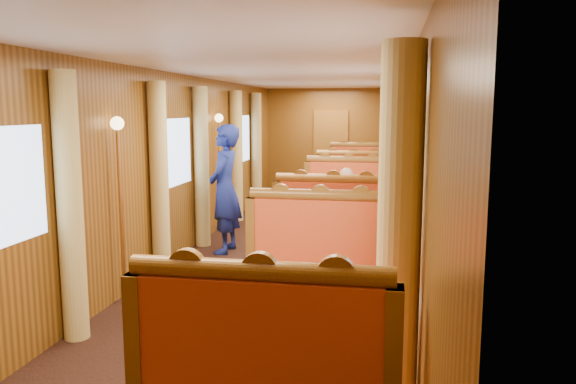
% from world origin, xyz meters
% --- Properties ---
extents(floor, '(3.00, 12.00, 0.01)m').
position_xyz_m(floor, '(0.00, 0.00, 0.00)').
color(floor, black).
rests_on(floor, ground).
extents(ceiling, '(3.00, 12.00, 0.01)m').
position_xyz_m(ceiling, '(0.00, 0.00, 2.50)').
color(ceiling, silver).
rests_on(ceiling, wall_left).
extents(wall_far, '(3.00, 0.01, 2.50)m').
position_xyz_m(wall_far, '(0.00, 6.00, 1.25)').
color(wall_far, brown).
rests_on(wall_far, floor).
extents(wall_left, '(0.01, 12.00, 2.50)m').
position_xyz_m(wall_left, '(-1.50, 0.00, 1.25)').
color(wall_left, brown).
rests_on(wall_left, floor).
extents(wall_right, '(0.01, 12.00, 2.50)m').
position_xyz_m(wall_right, '(1.50, 0.00, 1.25)').
color(wall_right, brown).
rests_on(wall_right, floor).
extents(doorway_far, '(0.80, 0.04, 2.00)m').
position_xyz_m(doorway_far, '(0.00, 5.97, 1.00)').
color(doorway_far, '#8C5D20').
rests_on(doorway_far, floor).
extents(table_near, '(1.05, 0.72, 0.75)m').
position_xyz_m(table_near, '(0.75, -3.50, 0.38)').
color(table_near, white).
rests_on(table_near, floor).
extents(banquette_near_aft, '(1.30, 0.55, 1.34)m').
position_xyz_m(banquette_near_aft, '(0.75, -2.49, 0.42)').
color(banquette_near_aft, red).
rests_on(banquette_near_aft, floor).
extents(table_mid, '(1.05, 0.72, 0.75)m').
position_xyz_m(table_mid, '(0.75, 0.00, 0.38)').
color(table_mid, white).
rests_on(table_mid, floor).
extents(banquette_mid_fwd, '(1.30, 0.55, 1.34)m').
position_xyz_m(banquette_mid_fwd, '(0.75, -1.01, 0.42)').
color(banquette_mid_fwd, red).
rests_on(banquette_mid_fwd, floor).
extents(banquette_mid_aft, '(1.30, 0.55, 1.34)m').
position_xyz_m(banquette_mid_aft, '(0.75, 1.01, 0.42)').
color(banquette_mid_aft, red).
rests_on(banquette_mid_aft, floor).
extents(table_far, '(1.05, 0.72, 0.75)m').
position_xyz_m(table_far, '(0.75, 3.50, 0.38)').
color(table_far, white).
rests_on(table_far, floor).
extents(banquette_far_fwd, '(1.30, 0.55, 1.34)m').
position_xyz_m(banquette_far_fwd, '(0.75, 2.49, 0.42)').
color(banquette_far_fwd, red).
rests_on(banquette_far_fwd, floor).
extents(banquette_far_aft, '(1.30, 0.55, 1.34)m').
position_xyz_m(banquette_far_aft, '(0.75, 4.51, 0.42)').
color(banquette_far_aft, red).
rests_on(banquette_far_aft, floor).
extents(tea_tray, '(0.39, 0.33, 0.01)m').
position_xyz_m(tea_tray, '(0.63, -3.56, 0.76)').
color(tea_tray, silver).
rests_on(tea_tray, table_near).
extents(teapot_left, '(0.18, 0.15, 0.14)m').
position_xyz_m(teapot_left, '(0.54, -3.61, 0.82)').
color(teapot_left, silver).
rests_on(teapot_left, tea_tray).
extents(teapot_right, '(0.16, 0.14, 0.11)m').
position_xyz_m(teapot_right, '(0.77, -3.58, 0.81)').
color(teapot_right, silver).
rests_on(teapot_right, tea_tray).
extents(teapot_back, '(0.16, 0.12, 0.13)m').
position_xyz_m(teapot_back, '(0.63, -3.43, 0.81)').
color(teapot_back, silver).
rests_on(teapot_back, tea_tray).
extents(fruit_plate, '(0.20, 0.20, 0.05)m').
position_xyz_m(fruit_plate, '(1.02, -3.62, 0.77)').
color(fruit_plate, white).
rests_on(fruit_plate, table_near).
extents(cup_inboard, '(0.08, 0.08, 0.26)m').
position_xyz_m(cup_inboard, '(0.40, -3.42, 0.86)').
color(cup_inboard, white).
rests_on(cup_inboard, table_near).
extents(cup_outboard, '(0.08, 0.08, 0.26)m').
position_xyz_m(cup_outboard, '(0.41, -3.30, 0.86)').
color(cup_outboard, white).
rests_on(cup_outboard, table_near).
extents(rose_vase_mid, '(0.06, 0.06, 0.36)m').
position_xyz_m(rose_vase_mid, '(0.77, 0.00, 0.93)').
color(rose_vase_mid, silver).
rests_on(rose_vase_mid, table_mid).
extents(rose_vase_far, '(0.06, 0.06, 0.36)m').
position_xyz_m(rose_vase_far, '(0.74, 3.51, 0.93)').
color(rose_vase_far, silver).
rests_on(rose_vase_far, table_far).
extents(curtain_left_near_b, '(0.22, 0.22, 2.35)m').
position_xyz_m(curtain_left_near_b, '(-1.38, -2.72, 1.18)').
color(curtain_left_near_b, '#DAC570').
rests_on(curtain_left_near_b, floor).
extents(window_right_near, '(0.01, 1.20, 0.90)m').
position_xyz_m(window_right_near, '(1.49, -3.50, 1.45)').
color(window_right_near, '#92ADD2').
rests_on(window_right_near, wall_right).
extents(curtain_right_near_a, '(0.22, 0.22, 2.35)m').
position_xyz_m(curtain_right_near_a, '(1.38, -4.28, 1.18)').
color(curtain_right_near_a, '#DAC570').
rests_on(curtain_right_near_a, floor).
extents(curtain_right_near_b, '(0.22, 0.22, 2.35)m').
position_xyz_m(curtain_right_near_b, '(1.38, -2.72, 1.18)').
color(curtain_right_near_b, '#DAC570').
rests_on(curtain_right_near_b, floor).
extents(window_left_mid, '(0.01, 1.20, 0.90)m').
position_xyz_m(window_left_mid, '(-1.49, 0.00, 1.45)').
color(window_left_mid, '#92ADD2').
rests_on(window_left_mid, wall_left).
extents(curtain_left_mid_a, '(0.22, 0.22, 2.35)m').
position_xyz_m(curtain_left_mid_a, '(-1.38, -0.78, 1.18)').
color(curtain_left_mid_a, '#DAC570').
rests_on(curtain_left_mid_a, floor).
extents(curtain_left_mid_b, '(0.22, 0.22, 2.35)m').
position_xyz_m(curtain_left_mid_b, '(-1.38, 0.78, 1.18)').
color(curtain_left_mid_b, '#DAC570').
rests_on(curtain_left_mid_b, floor).
extents(window_right_mid, '(0.01, 1.20, 0.90)m').
position_xyz_m(window_right_mid, '(1.49, 0.00, 1.45)').
color(window_right_mid, '#92ADD2').
rests_on(window_right_mid, wall_right).
extents(curtain_right_mid_a, '(0.22, 0.22, 2.35)m').
position_xyz_m(curtain_right_mid_a, '(1.38, -0.78, 1.18)').
color(curtain_right_mid_a, '#DAC570').
rests_on(curtain_right_mid_a, floor).
extents(curtain_right_mid_b, '(0.22, 0.22, 2.35)m').
position_xyz_m(curtain_right_mid_b, '(1.38, 0.78, 1.18)').
color(curtain_right_mid_b, '#DAC570').
rests_on(curtain_right_mid_b, floor).
extents(window_left_far, '(0.01, 1.20, 0.90)m').
position_xyz_m(window_left_far, '(-1.49, 3.50, 1.45)').
color(window_left_far, '#92ADD2').
rests_on(window_left_far, wall_left).
extents(curtain_left_far_a, '(0.22, 0.22, 2.35)m').
position_xyz_m(curtain_left_far_a, '(-1.38, 2.72, 1.18)').
color(curtain_left_far_a, '#DAC570').
rests_on(curtain_left_far_a, floor).
extents(curtain_left_far_b, '(0.22, 0.22, 2.35)m').
position_xyz_m(curtain_left_far_b, '(-1.38, 4.28, 1.18)').
color(curtain_left_far_b, '#DAC570').
rests_on(curtain_left_far_b, floor).
extents(window_right_far, '(0.01, 1.20, 0.90)m').
position_xyz_m(window_right_far, '(1.49, 3.50, 1.45)').
color(window_right_far, '#92ADD2').
rests_on(window_right_far, wall_right).
extents(curtain_right_far_a, '(0.22, 0.22, 2.35)m').
position_xyz_m(curtain_right_far_a, '(1.38, 2.72, 1.18)').
color(curtain_right_far_a, '#DAC570').
rests_on(curtain_right_far_a, floor).
extents(curtain_right_far_b, '(0.22, 0.22, 2.35)m').
position_xyz_m(curtain_right_far_b, '(1.38, 4.28, 1.18)').
color(curtain_right_far_b, '#DAC570').
rests_on(curtain_right_far_b, floor).
extents(sconce_left_fore, '(0.14, 0.14, 1.95)m').
position_xyz_m(sconce_left_fore, '(-1.40, -1.75, 1.38)').
color(sconce_left_fore, '#BF8C3F').
rests_on(sconce_left_fore, floor).
extents(sconce_right_fore, '(0.14, 0.14, 1.95)m').
position_xyz_m(sconce_right_fore, '(1.40, -1.75, 1.38)').
color(sconce_right_fore, '#BF8C3F').
rests_on(sconce_right_fore, floor).
extents(sconce_left_aft, '(0.14, 0.14, 1.95)m').
position_xyz_m(sconce_left_aft, '(-1.40, 1.75, 1.38)').
color(sconce_left_aft, '#BF8C3F').
rests_on(sconce_left_aft, floor).
extents(sconce_right_aft, '(0.14, 0.14, 1.95)m').
position_xyz_m(sconce_right_aft, '(1.40, 1.75, 1.38)').
color(sconce_right_aft, '#BF8C3F').
rests_on(sconce_right_aft, floor).
extents(steward, '(0.44, 0.67, 1.81)m').
position_xyz_m(steward, '(-0.93, 0.45, 0.91)').
color(steward, navy).
rests_on(steward, floor).
extents(passenger, '(0.40, 0.44, 0.76)m').
position_xyz_m(passenger, '(0.75, 0.73, 0.74)').
color(passenger, beige).
rests_on(passenger, banquette_mid_aft).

